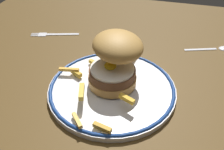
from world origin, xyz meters
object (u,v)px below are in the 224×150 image
dinner_plate (112,88)px  burger (116,58)px  fork (53,34)px  spoon (220,48)px

dinner_plate → burger: burger is taller
fork → spoon: size_ratio=1.08×
burger → spoon: (24.28, 22.14, -6.84)cm
burger → dinner_plate: bearing=-92.8°
spoon → fork: bearing=-174.9°
dinner_plate → fork: dinner_plate is taller
dinner_plate → fork: (-23.74, 20.43, -0.66)cm
dinner_plate → spoon: bearing=45.4°
burger → spoon: burger is taller
dinner_plate → spoon: (24.40, 24.75, -0.48)cm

